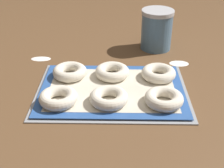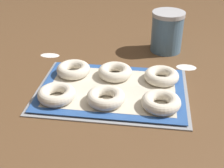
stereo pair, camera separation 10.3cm
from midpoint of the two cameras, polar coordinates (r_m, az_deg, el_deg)
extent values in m
plane|color=brown|center=(1.04, 3.39, -1.11)|extent=(2.80, 2.80, 0.00)
cube|color=#93969B|center=(1.03, 2.85, -1.27)|extent=(0.50, 0.35, 0.01)
cube|color=#2D569E|center=(1.03, 2.86, -1.02)|extent=(0.47, 0.33, 0.00)
cube|color=beige|center=(1.03, 2.86, -1.00)|extent=(0.41, 0.27, 0.00)
torus|color=silver|center=(0.97, -7.14, -1.95)|extent=(0.12, 0.12, 0.04)
torus|color=silver|center=(0.95, 1.94, -2.55)|extent=(0.12, 0.12, 0.04)
torus|color=silver|center=(0.95, 12.04, -3.34)|extent=(0.12, 0.12, 0.04)
torus|color=silver|center=(1.11, -4.45, 2.59)|extent=(0.12, 0.12, 0.04)
torus|color=silver|center=(1.09, 3.25, 2.16)|extent=(0.12, 0.12, 0.04)
torus|color=silver|center=(1.08, 11.74, 1.37)|extent=(0.12, 0.12, 0.04)
cylinder|color=slate|center=(1.31, 12.25, 8.95)|extent=(0.13, 0.13, 0.15)
cylinder|color=#B2B2B7|center=(1.29, 12.66, 12.35)|extent=(0.13, 0.13, 0.02)
ellipsoid|color=white|center=(1.22, 15.80, 2.93)|extent=(0.08, 0.05, 0.00)
ellipsoid|color=white|center=(1.29, -9.07, 5.18)|extent=(0.08, 0.04, 0.00)
camera|label=1|loc=(0.05, -87.11, 1.74)|focal=50.00mm
camera|label=2|loc=(0.05, 92.89, -1.74)|focal=50.00mm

